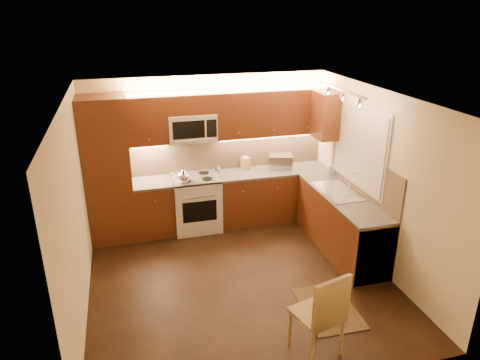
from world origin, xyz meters
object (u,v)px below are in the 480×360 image
object	(u,v)px
stove	(196,203)
toaster_oven	(280,161)
microwave	(192,127)
sink	(339,187)
knife_block	(245,163)
dining_chair	(317,312)
kettle	(183,175)
soap_bottle	(332,168)

from	to	relation	value
stove	toaster_oven	xyz separation A→B (m)	(1.51, 0.10, 0.56)
microwave	sink	xyz separation A→B (m)	(2.00, -1.26, -0.74)
knife_block	dining_chair	world-z (taller)	knife_block
stove	toaster_oven	world-z (taller)	toaster_oven
microwave	toaster_oven	bearing A→B (deg)	-1.22
microwave	stove	bearing A→B (deg)	-90.00
kettle	dining_chair	distance (m)	3.19
kettle	dining_chair	xyz separation A→B (m)	(0.94, -3.00, -0.53)
stove	microwave	size ratio (longest dim) A/B	1.21
microwave	knife_block	xyz separation A→B (m)	(0.90, 0.06, -0.71)
microwave	kettle	size ratio (longest dim) A/B	3.07
stove	dining_chair	xyz separation A→B (m)	(0.73, -3.19, 0.05)
sink	dining_chair	distance (m)	2.47
kettle	soap_bottle	xyz separation A→B (m)	(2.45, -0.18, -0.04)
stove	soap_bottle	distance (m)	2.33
microwave	toaster_oven	world-z (taller)	microwave
toaster_oven	knife_block	distance (m)	0.61
toaster_oven	knife_block	size ratio (longest dim) A/B	1.82
microwave	dining_chair	size ratio (longest dim) A/B	0.74
microwave	soap_bottle	distance (m)	2.41
dining_chair	microwave	bearing A→B (deg)	87.36
kettle	sink	bearing A→B (deg)	-19.16
sink	stove	bearing A→B (deg)	150.64
microwave	kettle	distance (m)	0.78
sink	toaster_oven	size ratio (longest dim) A/B	2.18
soap_bottle	kettle	bearing A→B (deg)	-166.32
stove	sink	bearing A→B (deg)	-29.36
soap_bottle	knife_block	bearing A→B (deg)	174.91
microwave	knife_block	distance (m)	1.15
stove	knife_block	world-z (taller)	knife_block
kettle	soap_bottle	bearing A→B (deg)	-0.55
toaster_oven	soap_bottle	size ratio (longest dim) A/B	2.00
sink	knife_block	xyz separation A→B (m)	(-1.10, 1.32, 0.03)
dining_chair	sink	bearing A→B (deg)	43.42
stove	knife_block	xyz separation A→B (m)	(0.90, 0.19, 0.55)
sink	soap_bottle	bearing A→B (deg)	72.28
stove	soap_bottle	xyz separation A→B (m)	(2.24, -0.37, 0.54)
toaster_oven	kettle	bearing A→B (deg)	-152.65
soap_bottle	toaster_oven	bearing A→B (deg)	164.85
sink	kettle	distance (m)	2.40
soap_bottle	microwave	bearing A→B (deg)	-174.89
knife_block	sink	bearing A→B (deg)	-68.79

